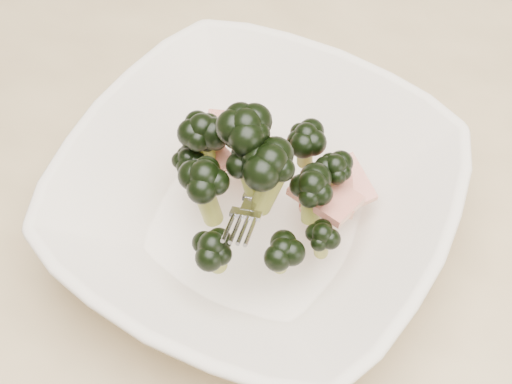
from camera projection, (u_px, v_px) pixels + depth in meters
dining_table at (359, 358)px, 0.64m from camera, size 1.20×0.80×0.75m
broccoli_dish at (256, 198)px, 0.57m from camera, size 0.33×0.33×0.14m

